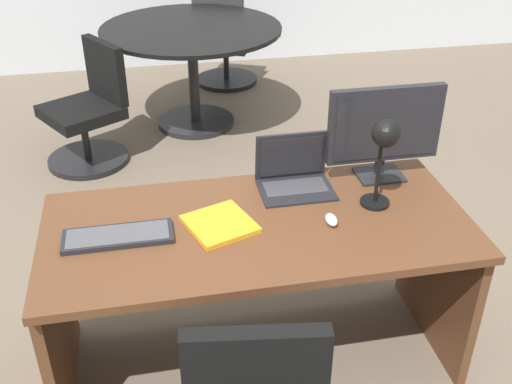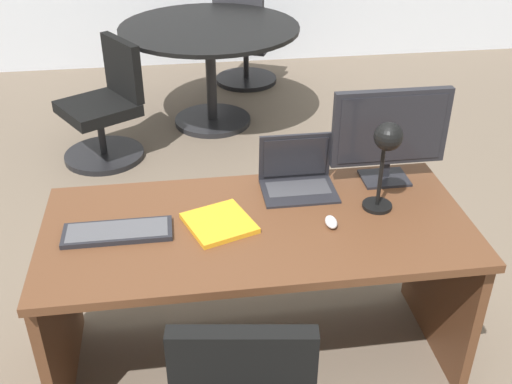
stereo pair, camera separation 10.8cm
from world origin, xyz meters
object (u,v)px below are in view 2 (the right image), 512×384
Objects in this scene: monitor at (390,131)px; book at (219,223)px; keyboard at (118,232)px; meeting_chair_near at (106,113)px; meeting_chair_far at (244,48)px; mouse at (331,222)px; desk at (256,259)px; desk_lamp at (386,148)px; meeting_table at (209,50)px; laptop at (297,171)px.

monitor reaches higher than book.
keyboard is 2.13m from meeting_chair_near.
monitor is 0.58× the size of meeting_chair_far.
mouse is at bearing -63.77° from meeting_chair_near.
desk is 0.70m from desk_lamp.
mouse is 0.06× the size of meeting_table.
meeting_chair_far is at bearing 75.12° from keyboard.
meeting_table is at bearing 95.32° from laptop.
monitor is 2.38m from meeting_table.
laptop is 1.00× the size of book.
desk is at bearing 5.37° from keyboard.
laptop is (0.21, 0.22, 0.28)m from desk.
meeting_chair_near is (-0.23, 2.07, -0.40)m from keyboard.
laptop is at bearing 46.36° from desk.
desk is 2.17m from meeting_chair_near.
meeting_chair_far is (0.15, 3.08, -0.45)m from laptop.
meeting_chair_near is at bearing 106.73° from book.
keyboard is (-0.54, -0.05, 0.22)m from desk.
laptop is 0.38× the size of meeting_chair_near.
book is 0.36× the size of meeting_chair_far.
meeting_chair_far is (0.89, 3.35, -0.39)m from keyboard.
book is (-0.15, -0.04, 0.22)m from desk.
meeting_table is (0.14, 2.53, -0.14)m from book.
monitor reaches higher than laptop.
book is at bearing -164.33° from desk.
book is (-0.75, -0.26, -0.22)m from monitor.
laptop is at bearing 36.06° from book.
meeting_chair_far is at bearing 92.47° from desk_lamp.
meeting_table is at bearing 96.26° from mouse.
laptop is 0.43m from desk_lamp.
monitor is 1.21× the size of keyboard.
meeting_chair_far is (1.12, 1.27, 0.01)m from meeting_chair_near.
meeting_chair_far reaches higher than meeting_table.
desk_lamp is 0.70m from book.
keyboard is 0.82m from mouse.
desk is 1.94× the size of meeting_chair_far.
laptop reaches higher than meeting_chair_far.
monitor reaches higher than meeting_chair_far.
laptop reaches higher than book.
meeting_table is (-0.50, 2.51, -0.41)m from desk_lamp.
desk is at bearing -96.14° from meeting_chair_far.
desk is 2.49m from meeting_table.
laptop is at bearing -84.68° from meeting_table.
keyboard is 0.39m from book.
meeting_chair_near is (-0.76, -0.46, -0.27)m from meeting_table.
laptop reaches higher than keyboard.
keyboard is at bearing -178.60° from desk_lamp.
laptop reaches higher than desk.
meeting_chair_far is (0.07, 3.40, -0.40)m from mouse.
monitor is at bearing -0.50° from laptop.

